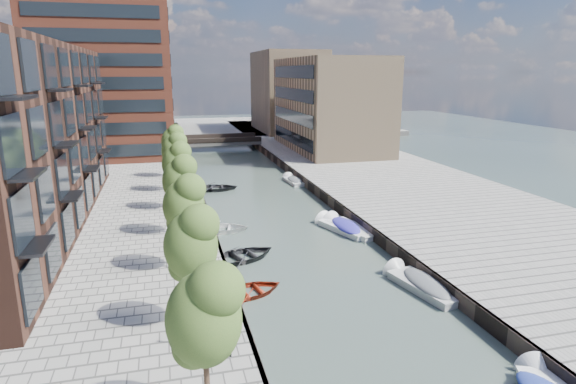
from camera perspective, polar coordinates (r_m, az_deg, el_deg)
name	(u,v)px	position (r m, az deg, el deg)	size (l,w,h in m)	color
water	(256,193)	(52.83, -3.82, -0.11)	(300.00, 300.00, 0.00)	#38473F
quay_right	(390,180)	(57.75, 11.97, 1.34)	(20.00, 140.00, 1.00)	gray
quay_wall_left	(199,192)	(51.97, -10.45, 0.01)	(0.25, 140.00, 1.00)	#332823
quay_wall_right	(309,185)	(54.13, 2.53, 0.80)	(0.25, 140.00, 1.00)	#332823
far_closure	(206,128)	(111.45, -9.66, 7.45)	(80.00, 40.00, 1.00)	gray
apartment_block	(20,138)	(42.02, -29.16, 5.60)	(8.00, 38.00, 14.00)	#311A13
tower	(103,49)	(75.81, -21.05, 15.49)	(18.00, 18.00, 30.00)	brown
tan_block_near	(329,104)	(76.85, 4.90, 10.34)	(12.00, 25.00, 14.00)	tan
tan_block_far	(288,91)	(101.67, -0.03, 11.84)	(12.00, 20.00, 16.00)	tan
bridge	(221,141)	(83.69, -7.97, 6.00)	(13.00, 6.00, 1.30)	gray
tree_0	(204,313)	(16.26, -9.96, -13.92)	(2.50, 2.50, 5.95)	#382619
tree_1	(191,241)	(22.68, -11.46, -5.74)	(2.50, 2.50, 5.95)	#382619
tree_2	(184,203)	(29.37, -12.26, -1.22)	(2.50, 2.50, 5.95)	#382619
tree_3	(179,178)	(36.18, -12.76, 1.61)	(2.50, 2.50, 5.95)	#382619
tree_4	(176,162)	(43.04, -13.11, 3.54)	(2.50, 2.50, 5.95)	#382619
tree_5	(174,149)	(49.95, -13.36, 4.94)	(2.50, 2.50, 5.95)	#382619
tree_6	(172,140)	(56.88, -13.55, 5.99)	(2.50, 2.50, 5.95)	#382619
lamp_0	(229,303)	(20.73, -7.03, -12.92)	(0.24, 0.24, 4.12)	black
lamp_1	(199,204)	(35.68, -10.47, -1.42)	(0.24, 0.24, 4.12)	black
lamp_2	(188,165)	(51.27, -11.82, 3.21)	(0.24, 0.24, 4.12)	black
sloop_1	(242,260)	(34.43, -5.42, -7.99)	(3.62, 5.06, 1.05)	black
sloop_2	(248,295)	(29.36, -4.71, -12.03)	(3.09, 4.33, 0.90)	maroon
sloop_3	(220,231)	(40.53, -8.12, -4.64)	(3.43, 4.80, 0.99)	white
sloop_4	(215,190)	(54.51, -8.68, 0.20)	(3.65, 5.12, 1.06)	#252427
motorboat_1	(420,284)	(31.13, 15.37, -10.47)	(3.06, 5.90, 1.87)	#B7B7B5
motorboat_2	(347,228)	(40.86, 7.02, -4.28)	(3.61, 6.07, 1.91)	silver
motorboat_3	(342,227)	(40.76, 6.36, -4.13)	(3.68, 5.96, 1.88)	white
motorboat_4	(294,181)	(57.73, 0.66, 1.33)	(1.94, 4.78, 1.56)	silver
car	(299,145)	(76.82, 1.35, 5.58)	(1.40, 3.47, 1.18)	silver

